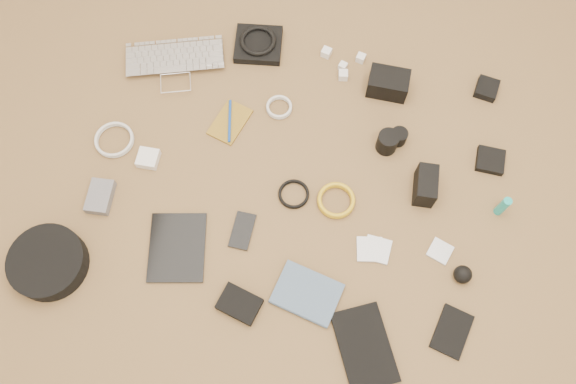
% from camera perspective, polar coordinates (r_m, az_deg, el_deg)
% --- Properties ---
extents(laptop, '(0.40, 0.33, 0.03)m').
position_cam_1_polar(laptop, '(2.06, -11.35, 12.12)').
color(laptop, silver).
rests_on(laptop, ground).
extents(headphone_pouch, '(0.18, 0.17, 0.03)m').
position_cam_1_polar(headphone_pouch, '(2.08, -3.03, 14.73)').
color(headphone_pouch, black).
rests_on(headphone_pouch, ground).
extents(headphones, '(0.16, 0.16, 0.02)m').
position_cam_1_polar(headphones, '(2.06, -3.06, 15.11)').
color(headphones, black).
rests_on(headphones, headphone_pouch).
extents(charger_a, '(0.04, 0.04, 0.03)m').
position_cam_1_polar(charger_a, '(2.06, 3.92, 13.96)').
color(charger_a, white).
rests_on(charger_a, ground).
extents(charger_b, '(0.03, 0.03, 0.02)m').
position_cam_1_polar(charger_b, '(2.04, 5.59, 12.60)').
color(charger_b, white).
rests_on(charger_b, ground).
extents(charger_c, '(0.04, 0.04, 0.03)m').
position_cam_1_polar(charger_c, '(2.06, 7.40, 13.35)').
color(charger_c, white).
rests_on(charger_c, ground).
extents(charger_d, '(0.04, 0.04, 0.03)m').
position_cam_1_polar(charger_d, '(2.01, 5.62, 11.74)').
color(charger_d, white).
rests_on(charger_d, ground).
extents(dslr_camera, '(0.14, 0.10, 0.08)m').
position_cam_1_polar(dslr_camera, '(1.98, 10.13, 10.81)').
color(dslr_camera, black).
rests_on(dslr_camera, ground).
extents(lens_pouch, '(0.09, 0.09, 0.03)m').
position_cam_1_polar(lens_pouch, '(2.09, 19.54, 9.87)').
color(lens_pouch, black).
rests_on(lens_pouch, ground).
extents(notebook_olive, '(0.14, 0.17, 0.01)m').
position_cam_1_polar(notebook_olive, '(1.93, -5.92, 7.08)').
color(notebook_olive, olive).
rests_on(notebook_olive, ground).
extents(pen_blue, '(0.04, 0.16, 0.01)m').
position_cam_1_polar(pen_blue, '(1.92, -5.94, 7.21)').
color(pen_blue, '#133E9B').
rests_on(pen_blue, notebook_olive).
extents(cable_white_a, '(0.11, 0.11, 0.01)m').
position_cam_1_polar(cable_white_a, '(1.94, -0.90, 8.53)').
color(cable_white_a, silver).
rests_on(cable_white_a, ground).
extents(lens_a, '(0.09, 0.09, 0.07)m').
position_cam_1_polar(lens_a, '(1.87, 10.06, 5.02)').
color(lens_a, black).
rests_on(lens_a, ground).
extents(lens_b, '(0.07, 0.07, 0.05)m').
position_cam_1_polar(lens_b, '(1.90, 11.18, 5.54)').
color(lens_b, black).
rests_on(lens_b, ground).
extents(card_reader, '(0.09, 0.09, 0.02)m').
position_cam_1_polar(card_reader, '(1.96, 19.87, 3.04)').
color(card_reader, black).
rests_on(card_reader, ground).
extents(power_brick, '(0.07, 0.07, 0.03)m').
position_cam_1_polar(power_brick, '(1.90, -14.03, 3.34)').
color(power_brick, white).
rests_on(power_brick, ground).
extents(cable_white_b, '(0.14, 0.14, 0.01)m').
position_cam_1_polar(cable_white_b, '(1.97, -17.19, 5.02)').
color(cable_white_b, silver).
rests_on(cable_white_b, ground).
extents(cable_black, '(0.11, 0.11, 0.01)m').
position_cam_1_polar(cable_black, '(1.80, 0.58, -0.26)').
color(cable_black, black).
rests_on(cable_black, ground).
extents(cable_yellow, '(0.12, 0.12, 0.01)m').
position_cam_1_polar(cable_yellow, '(1.80, 4.89, -0.93)').
color(cable_yellow, gold).
rests_on(cable_yellow, ground).
extents(flash, '(0.07, 0.12, 0.09)m').
position_cam_1_polar(flash, '(1.82, 13.79, 0.66)').
color(flash, black).
rests_on(flash, ground).
extents(lens_cleaner, '(0.03, 0.03, 0.09)m').
position_cam_1_polar(lens_cleaner, '(1.87, 20.98, -1.36)').
color(lens_cleaner, teal).
rests_on(lens_cleaner, ground).
extents(battery_charger, '(0.08, 0.12, 0.03)m').
position_cam_1_polar(battery_charger, '(1.89, -18.54, -0.45)').
color(battery_charger, '#5E5E63').
rests_on(battery_charger, ground).
extents(tablet, '(0.21, 0.25, 0.01)m').
position_cam_1_polar(tablet, '(1.78, -11.19, -5.54)').
color(tablet, black).
rests_on(tablet, ground).
extents(phone, '(0.07, 0.12, 0.01)m').
position_cam_1_polar(phone, '(1.77, -4.65, -3.94)').
color(phone, black).
rests_on(phone, ground).
extents(filter_case_left, '(0.09, 0.09, 0.01)m').
position_cam_1_polar(filter_case_left, '(1.76, 8.28, -5.79)').
color(filter_case_left, silver).
rests_on(filter_case_left, ground).
extents(filter_case_mid, '(0.09, 0.09, 0.01)m').
position_cam_1_polar(filter_case_mid, '(1.76, 9.05, -5.81)').
color(filter_case_mid, silver).
rests_on(filter_case_mid, ground).
extents(filter_case_right, '(0.08, 0.08, 0.01)m').
position_cam_1_polar(filter_case_right, '(1.80, 15.19, -5.82)').
color(filter_case_right, silver).
rests_on(filter_case_right, ground).
extents(air_blower, '(0.06, 0.06, 0.06)m').
position_cam_1_polar(air_blower, '(1.78, 17.33, -8.00)').
color(air_blower, black).
rests_on(air_blower, ground).
extents(headphone_case, '(0.29, 0.29, 0.06)m').
position_cam_1_polar(headphone_case, '(1.85, -23.19, -6.60)').
color(headphone_case, black).
rests_on(headphone_case, ground).
extents(drive_case, '(0.14, 0.11, 0.03)m').
position_cam_1_polar(drive_case, '(1.70, -4.95, -11.26)').
color(drive_case, black).
rests_on(drive_case, ground).
extents(paperback, '(0.22, 0.18, 0.02)m').
position_cam_1_polar(paperback, '(1.69, 0.96, -12.43)').
color(paperback, '#465C76').
rests_on(paperback, ground).
extents(notebook_black_a, '(0.23, 0.27, 0.02)m').
position_cam_1_polar(notebook_black_a, '(1.70, 7.79, -15.33)').
color(notebook_black_a, black).
rests_on(notebook_black_a, ground).
extents(notebook_black_b, '(0.12, 0.16, 0.01)m').
position_cam_1_polar(notebook_black_b, '(1.76, 16.31, -13.45)').
color(notebook_black_b, black).
rests_on(notebook_black_b, ground).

